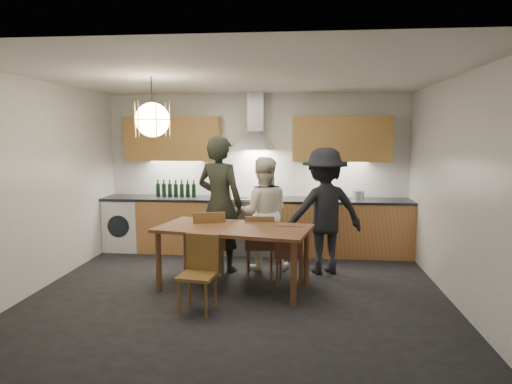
# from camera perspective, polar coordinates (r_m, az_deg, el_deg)

# --- Properties ---
(ground) EXTENTS (5.00, 5.00, 0.00)m
(ground) POSITION_cam_1_polar(r_m,az_deg,el_deg) (5.73, -2.13, -12.48)
(ground) COLOR black
(ground) RESTS_ON ground
(room_shell) EXTENTS (5.02, 4.52, 2.61)m
(room_shell) POSITION_cam_1_polar(r_m,az_deg,el_deg) (5.40, -2.21, 4.83)
(room_shell) COLOR white
(room_shell) RESTS_ON ground
(counter_run) EXTENTS (5.00, 0.62, 0.90)m
(counter_run) POSITION_cam_1_polar(r_m,az_deg,el_deg) (7.48, 0.05, -4.20)
(counter_run) COLOR tan
(counter_run) RESTS_ON ground
(range_stove) EXTENTS (0.90, 0.60, 0.92)m
(range_stove) POSITION_cam_1_polar(r_m,az_deg,el_deg) (7.48, -0.13, -4.27)
(range_stove) COLOR silver
(range_stove) RESTS_ON ground
(wall_fixtures) EXTENTS (4.30, 0.54, 1.10)m
(wall_fixtures) POSITION_cam_1_polar(r_m,az_deg,el_deg) (7.45, -0.04, 6.77)
(wall_fixtures) COLOR tan
(wall_fixtures) RESTS_ON ground
(pendant_lamp) EXTENTS (0.43, 0.43, 0.70)m
(pendant_lamp) POSITION_cam_1_polar(r_m,az_deg,el_deg) (5.53, -12.82, 8.79)
(pendant_lamp) COLOR black
(pendant_lamp) RESTS_ON ground
(dining_table) EXTENTS (2.02, 1.29, 0.79)m
(dining_table) POSITION_cam_1_polar(r_m,az_deg,el_deg) (5.71, -2.78, -5.26)
(dining_table) COLOR brown
(dining_table) RESTS_ON ground
(chair_back_left) EXTENTS (0.52, 0.52, 0.93)m
(chair_back_left) POSITION_cam_1_polar(r_m,az_deg,el_deg) (6.11, -5.92, -6.06)
(chair_back_left) COLOR brown
(chair_back_left) RESTS_ON ground
(chair_back_mid) EXTENTS (0.41, 0.41, 0.86)m
(chair_back_mid) POSITION_cam_1_polar(r_m,az_deg,el_deg) (6.17, 0.48, -6.27)
(chair_back_mid) COLOR brown
(chair_back_mid) RESTS_ON ground
(chair_back_right) EXTENTS (0.40, 0.40, 0.80)m
(chair_back_right) POSITION_cam_1_polar(r_m,az_deg,el_deg) (5.88, 4.18, -7.33)
(chair_back_right) COLOR brown
(chair_back_right) RESTS_ON ground
(chair_front) EXTENTS (0.43, 0.43, 0.84)m
(chair_front) POSITION_cam_1_polar(r_m,az_deg,el_deg) (5.12, -7.07, -9.32)
(chair_front) COLOR brown
(chair_front) RESTS_ON ground
(person_left) EXTENTS (0.82, 0.68, 1.92)m
(person_left) POSITION_cam_1_polar(r_m,az_deg,el_deg) (6.45, -4.54, -1.49)
(person_left) COLOR black
(person_left) RESTS_ON ground
(person_mid) EXTENTS (0.86, 0.71, 1.62)m
(person_mid) POSITION_cam_1_polar(r_m,az_deg,el_deg) (6.54, 0.84, -2.68)
(person_mid) COLOR silver
(person_mid) RESTS_ON ground
(person_right) EXTENTS (1.28, 0.97, 1.75)m
(person_right) POSITION_cam_1_polar(r_m,az_deg,el_deg) (6.41, 8.53, -2.35)
(person_right) COLOR black
(person_right) RESTS_ON ground
(mixing_bowl) EXTENTS (0.34, 0.34, 0.08)m
(mixing_bowl) POSITION_cam_1_polar(r_m,az_deg,el_deg) (7.31, 7.66, -0.66)
(mixing_bowl) COLOR silver
(mixing_bowl) RESTS_ON counter_run
(stock_pot) EXTENTS (0.19, 0.19, 0.13)m
(stock_pot) POSITION_cam_1_polar(r_m,az_deg,el_deg) (7.47, 12.69, -0.39)
(stock_pot) COLOR silver
(stock_pot) RESTS_ON counter_run
(wine_bottles) EXTENTS (0.67, 0.07, 0.28)m
(wine_bottles) POSITION_cam_1_polar(r_m,az_deg,el_deg) (7.65, -9.99, 0.43)
(wine_bottles) COLOR black
(wine_bottles) RESTS_ON counter_run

